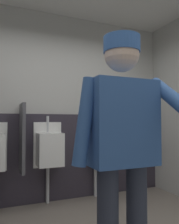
{
  "coord_description": "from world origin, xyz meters",
  "views": [
    {
      "loc": [
        -0.82,
        -1.6,
        1.17
      ],
      "look_at": [
        -0.02,
        0.3,
        1.25
      ],
      "focal_mm": 36.07,
      "sensor_mm": 36.0,
      "label": 1
    }
  ],
  "objects": [
    {
      "name": "wainscot_band_back",
      "position": [
        0.0,
        1.68,
        0.63
      ],
      "size": [
        3.66,
        0.03,
        1.27
      ],
      "primitive_type": "cube",
      "color": "#2D2833",
      "rests_on": "ground_plane"
    },
    {
      "name": "person",
      "position": [
        -0.03,
        -0.3,
        1.04
      ],
      "size": [
        0.67,
        0.6,
        1.74
      ],
      "color": "#2D3342",
      "rests_on": "ground_plane"
    },
    {
      "name": "urinal_middle",
      "position": [
        -0.11,
        1.54,
        0.78
      ],
      "size": [
        0.4,
        0.34,
        1.24
      ],
      "color": "white",
      "rests_on": "ground_plane"
    },
    {
      "name": "wall_back",
      "position": [
        0.0,
        1.76,
        1.4
      ],
      "size": [
        4.26,
        0.12,
        2.79
      ],
      "primitive_type": "cube",
      "color": "#B2B2AD",
      "rests_on": "ground_plane"
    },
    {
      "name": "privacy_divider_panel",
      "position": [
        -0.48,
        1.47,
        0.95
      ],
      "size": [
        0.04,
        0.4,
        0.9
      ],
      "primitive_type": "cube",
      "color": "#4C4C51"
    },
    {
      "name": "urinal_right",
      "position": [
        0.64,
        1.54,
        0.78
      ],
      "size": [
        0.4,
        0.34,
        1.24
      ],
      "color": "white",
      "rests_on": "ground_plane"
    }
  ]
}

